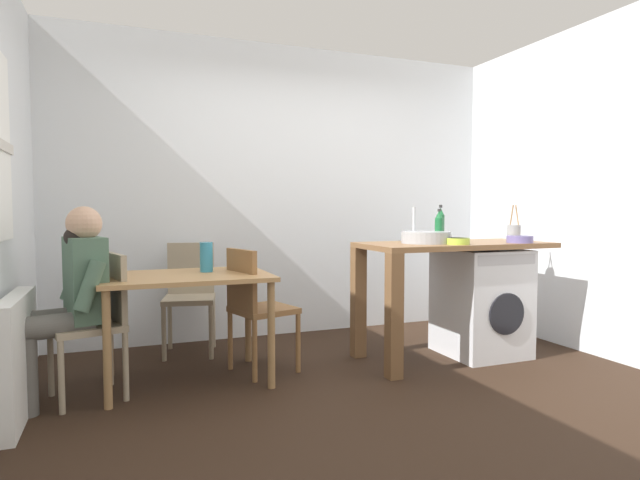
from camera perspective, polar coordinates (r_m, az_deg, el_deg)
name	(u,v)px	position (r m, az deg, el deg)	size (l,w,h in m)	color
ground_plane	(365,391)	(3.52, 4.98, -16.22)	(5.46, 5.46, 0.00)	black
wall_back	(285,192)	(4.95, -3.90, 5.33)	(4.60, 0.10, 2.70)	silver
wall_counter_side	(614,188)	(4.69, 29.52, 5.01)	(0.10, 3.80, 2.70)	silver
radiator	(16,358)	(3.43, -30.34, -11.11)	(0.10, 0.80, 0.70)	white
dining_table	(187,289)	(3.65, -14.42, -5.18)	(1.10, 0.76, 0.74)	tan
chair_person_seat	(99,317)	(3.58, -23.07, -7.74)	(0.49, 0.49, 0.90)	gray
chair_opposite	(255,303)	(3.79, -7.18, -6.88)	(0.49, 0.49, 0.90)	olive
chair_spare_by_wall	(190,291)	(4.45, -14.07, -5.43)	(0.48, 0.48, 0.90)	gray
seated_person	(71,293)	(3.52, -25.69, -5.28)	(0.55, 0.54, 1.20)	#595651
kitchen_counter	(431,263)	(4.13, 12.13, -2.52)	(1.50, 0.68, 0.92)	brown
washing_machine	(481,302)	(4.45, 17.23, -6.49)	(0.60, 0.61, 0.86)	silver
sink_basin	(426,237)	(4.09, 11.56, 0.29)	(0.38, 0.38, 0.09)	#9EA0A5
tap	(414,224)	(4.24, 10.26, 1.69)	(0.02, 0.02, 0.28)	#B2B2B7
bottle_tall_green	(439,227)	(4.24, 12.93, 1.39)	(0.07, 0.07, 0.27)	#19592D
bottle_squat_brown	(440,224)	(4.48, 13.07, 1.68)	(0.07, 0.07, 0.30)	#19592D
mixing_bowl	(458,241)	(4.01, 14.89, -0.08)	(0.17, 0.17, 0.05)	#A8C63D
utensil_crock	(514,232)	(4.67, 20.50, 0.82)	(0.11, 0.11, 0.30)	gray
colander	(520,239)	(4.35, 21.07, 0.12)	(0.20, 0.20, 0.06)	slate
vase	(206,257)	(3.75, -12.36, -1.84)	(0.09, 0.09, 0.21)	teal
scissors	(457,243)	(4.13, 14.79, -0.30)	(0.15, 0.06, 0.01)	#B2B2B7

